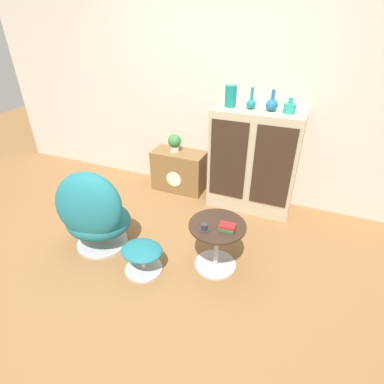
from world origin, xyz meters
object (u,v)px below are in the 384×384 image
at_px(sideboard, 253,161).
at_px(coffee_table, 217,242).
at_px(tv_console, 179,171).
at_px(vase_inner_left, 251,103).
at_px(book_stack, 227,227).
at_px(egg_chair, 94,214).
at_px(ottoman, 142,254).
at_px(vase_leftmost, 231,96).
at_px(potted_plant, 175,142).
at_px(vase_rightmost, 290,108).
at_px(vase_inner_right, 272,104).
at_px(teacup, 204,227).

distance_m(sideboard, coffee_table, 1.23).
relative_size(tv_console, vase_inner_left, 3.06).
bearing_deg(book_stack, egg_chair, -172.41).
height_order(ottoman, book_stack, book_stack).
bearing_deg(vase_leftmost, tv_console, 176.42).
bearing_deg(sideboard, potted_plant, 177.50).
distance_m(tv_console, vase_inner_left, 1.35).
relative_size(tv_console, coffee_table, 1.34).
height_order(vase_leftmost, vase_rightmost, vase_leftmost).
relative_size(ottoman, vase_leftmost, 1.70).
bearing_deg(coffee_table, vase_rightmost, 73.36).
height_order(vase_leftmost, book_stack, vase_leftmost).
bearing_deg(egg_chair, ottoman, -10.71).
relative_size(vase_inner_left, vase_inner_right, 1.03).
bearing_deg(potted_plant, ottoman, -75.88).
distance_m(vase_leftmost, potted_plant, 0.98).
distance_m(egg_chair, vase_inner_right, 2.15).
relative_size(egg_chair, vase_leftmost, 3.92).
relative_size(potted_plant, book_stack, 1.59).
bearing_deg(vase_inner_left, vase_rightmost, -0.00).
bearing_deg(vase_inner_right, egg_chair, -134.53).
bearing_deg(vase_inner_right, potted_plant, 177.95).
bearing_deg(teacup, ottoman, -158.88).
bearing_deg(tv_console, book_stack, -50.58).
height_order(vase_leftmost, potted_plant, vase_leftmost).
xyz_separation_m(potted_plant, book_stack, (1.10, -1.27, -0.16)).
bearing_deg(sideboard, vase_inner_left, 177.69).
xyz_separation_m(vase_leftmost, vase_inner_left, (0.23, 0.00, -0.05)).
bearing_deg(vase_leftmost, egg_chair, -123.43).
distance_m(vase_leftmost, book_stack, 1.53).
relative_size(vase_rightmost, teacup, 1.61).
xyz_separation_m(tv_console, book_stack, (1.04, -1.27, 0.24)).
bearing_deg(vase_inner_left, coffee_table, -87.63).
distance_m(vase_leftmost, vase_inner_left, 0.24).
height_order(sideboard, teacup, sideboard).
bearing_deg(vase_leftmost, sideboard, -0.67).
distance_m(sideboard, vase_inner_left, 0.68).
bearing_deg(vase_rightmost, vase_inner_right, 180.00).
bearing_deg(vase_leftmost, vase_inner_right, 0.00).
relative_size(sideboard, book_stack, 8.39).
relative_size(coffee_table, vase_leftmost, 2.25).
distance_m(sideboard, vase_inner_right, 0.69).
relative_size(vase_inner_right, potted_plant, 0.96).
distance_m(sideboard, teacup, 1.32).
height_order(egg_chair, vase_inner_right, vase_inner_right).
bearing_deg(sideboard, book_stack, -87.62).
bearing_deg(tv_console, vase_inner_right, -2.13).
height_order(sideboard, tv_console, sideboard).
relative_size(vase_leftmost, teacup, 2.39).
bearing_deg(tv_console, coffee_table, -52.54).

